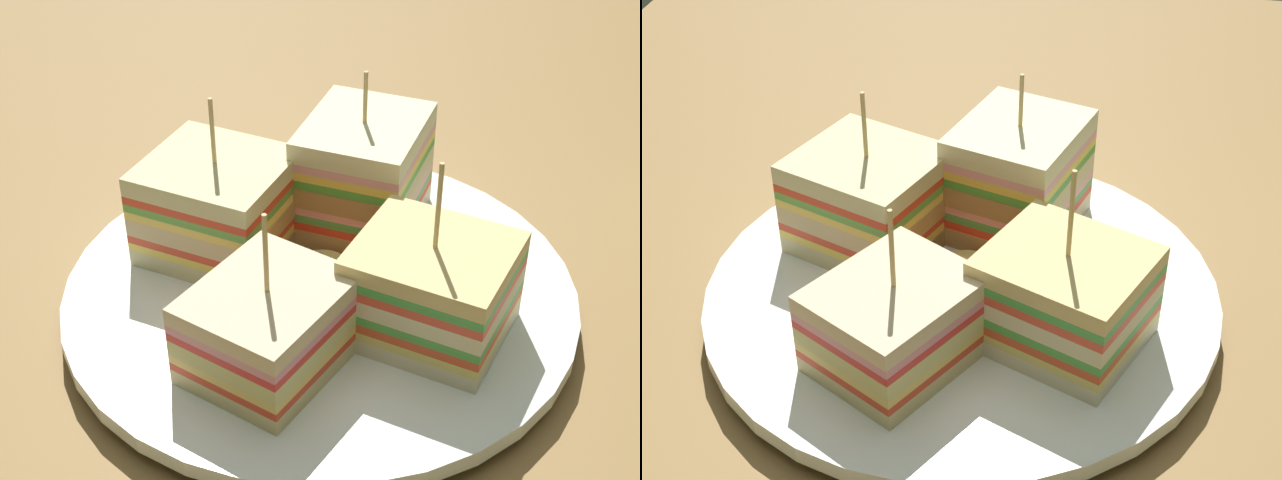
{
  "view_description": "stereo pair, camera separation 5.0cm",
  "coord_description": "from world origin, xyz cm",
  "views": [
    {
      "loc": [
        -40.81,
        -2.15,
        33.84
      ],
      "look_at": [
        0.0,
        0.0,
        4.64
      ],
      "focal_mm": 54.17,
      "sensor_mm": 36.0,
      "label": 1
    },
    {
      "loc": [
        -40.24,
        -7.13,
        33.84
      ],
      "look_at": [
        0.0,
        0.0,
        4.64
      ],
      "focal_mm": 54.17,
      "sensor_mm": 36.0,
      "label": 2
    }
  ],
  "objects": [
    {
      "name": "ground_plane",
      "position": [
        0.0,
        0.0,
        -0.9
      ],
      "size": [
        98.1,
        72.07,
        1.8
      ],
      "primitive_type": "cube",
      "color": "olive"
    },
    {
      "name": "plate",
      "position": [
        0.0,
        0.0,
        0.99
      ],
      "size": [
        27.51,
        27.51,
        1.64
      ],
      "color": "white",
      "rests_on": "ground_plane"
    },
    {
      "name": "sandwich_wedge_0",
      "position": [
        -3.34,
        -5.63,
        4.23
      ],
      "size": [
        9.12,
        9.57,
        9.86
      ],
      "rotation": [
        0.0,
        0.0,
        7.43
      ],
      "color": "beige",
      "rests_on": "plate"
    },
    {
      "name": "sandwich_wedge_1",
      "position": [
        6.2,
        -2.12,
        4.92
      ],
      "size": [
        9.07,
        8.28,
        9.66
      ],
      "rotation": [
        0.0,
        0.0,
        9.12
      ],
      "color": "beige",
      "rests_on": "plate"
    },
    {
      "name": "sandwich_wedge_2",
      "position": [
        3.12,
        5.76,
        4.43
      ],
      "size": [
        9.28,
        9.57,
        9.45
      ],
      "rotation": [
        0.0,
        0.0,
        10.62
      ],
      "color": "beige",
      "rests_on": "plate"
    },
    {
      "name": "sandwich_wedge_3",
      "position": [
        -6.21,
        2.08,
        3.9
      ],
      "size": [
        9.6,
        9.12,
        8.75
      ],
      "rotation": [
        0.0,
        0.0,
        12.03
      ],
      "color": "#DAC083",
      "rests_on": "plate"
    },
    {
      "name": "chip_pile",
      "position": [
        -0.41,
        0.33,
        2.53
      ],
      "size": [
        6.29,
        5.8,
        1.55
      ],
      "color": "#E1C86F",
      "rests_on": "plate"
    },
    {
      "name": "spoon",
      "position": [
        15.4,
        2.82,
        0.39
      ],
      "size": [
        13.21,
        7.73,
        1.0
      ],
      "rotation": [
        0.0,
        0.0,
        2.68
      ],
      "color": "silver",
      "rests_on": "ground_plane"
    }
  ]
}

